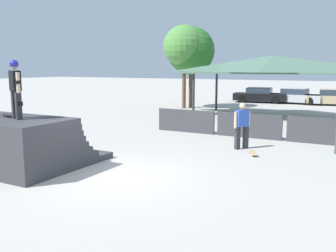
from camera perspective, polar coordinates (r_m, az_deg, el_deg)
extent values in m
plane|color=#ADA8A0|center=(10.60, -8.59, -7.72)|extent=(160.00, 160.00, 0.00)
cube|color=#38383D|center=(12.88, -20.74, -4.77)|extent=(4.12, 3.67, 0.19)
cube|color=#38383D|center=(12.60, -22.06, -4.24)|extent=(4.12, 2.93, 0.19)
cube|color=#38383D|center=(12.48, -22.59, -3.50)|extent=(4.12, 2.66, 0.19)
cube|color=#38383D|center=(12.38, -22.97, -2.71)|extent=(4.12, 2.47, 0.19)
cube|color=#38383D|center=(12.31, -23.26, -1.88)|extent=(4.12, 2.34, 0.19)
cube|color=#38383D|center=(12.25, -23.49, -1.04)|extent=(4.12, 2.25, 0.19)
cube|color=#38383D|center=(12.20, -23.66, -0.17)|extent=(4.12, 2.19, 0.19)
cube|color=#38383D|center=(12.16, -23.78, 0.71)|extent=(4.12, 2.15, 0.19)
cylinder|color=silver|center=(12.83, -20.07, 1.59)|extent=(4.04, 0.07, 0.07)
cube|color=#2D2D33|center=(11.53, -21.83, 2.93)|extent=(0.20, 0.20, 0.82)
cube|color=black|center=(11.53, -21.70, 3.19)|extent=(0.23, 0.20, 0.12)
cube|color=#2D2D33|center=(11.87, -22.32, 3.06)|extent=(0.20, 0.20, 0.82)
cube|color=black|center=(11.87, -22.20, 3.31)|extent=(0.23, 0.20, 0.12)
cube|color=black|center=(11.65, -22.28, 6.41)|extent=(0.49, 0.38, 0.58)
cylinder|color=beige|center=(11.39, -21.88, 6.15)|extent=(0.14, 0.14, 0.58)
cylinder|color=black|center=(11.39, -21.88, 6.21)|extent=(0.21, 0.21, 0.09)
cylinder|color=beige|center=(11.92, -22.64, 6.21)|extent=(0.14, 0.14, 0.58)
cylinder|color=black|center=(11.92, -22.64, 6.26)|extent=(0.21, 0.21, 0.09)
sphere|color=beige|center=(11.65, -22.41, 8.55)|extent=(0.22, 0.22, 0.22)
sphere|color=#232399|center=(11.65, -22.42, 8.68)|extent=(0.25, 0.25, 0.25)
cylinder|color=red|center=(11.99, -22.00, 1.29)|extent=(0.06, 0.04, 0.05)
cylinder|color=red|center=(11.92, -22.58, 1.22)|extent=(0.06, 0.04, 0.05)
cylinder|color=red|center=(12.41, -23.15, 1.46)|extent=(0.06, 0.04, 0.05)
cylinder|color=red|center=(12.34, -23.71, 1.39)|extent=(0.06, 0.04, 0.05)
cube|color=black|center=(12.16, -22.88, 1.50)|extent=(0.81, 0.32, 0.02)
cube|color=black|center=(11.84, -22.02, 1.46)|extent=(0.13, 0.21, 0.02)
cube|color=#2D2D33|center=(14.10, 10.53, -1.80)|extent=(0.22, 0.22, 0.85)
cube|color=#2D2D33|center=(14.31, 11.75, -1.68)|extent=(0.22, 0.22, 0.85)
cube|color=blue|center=(14.09, 11.23, 1.16)|extent=(0.46, 0.51, 0.60)
cylinder|color=beige|center=(13.93, 10.27, 0.90)|extent=(0.16, 0.16, 0.60)
cylinder|color=beige|center=(14.26, 12.16, 1.03)|extent=(0.16, 0.16, 0.60)
sphere|color=beige|center=(14.04, 11.29, 2.99)|extent=(0.23, 0.23, 0.23)
cylinder|color=blue|center=(13.19, 13.31, -4.41)|extent=(0.05, 0.06, 0.05)
cylinder|color=blue|center=(13.17, 12.71, -4.41)|extent=(0.05, 0.06, 0.05)
cylinder|color=blue|center=(13.67, 12.96, -3.93)|extent=(0.05, 0.06, 0.05)
cylinder|color=blue|center=(13.65, 12.38, -3.93)|extent=(0.05, 0.06, 0.05)
cube|color=tan|center=(13.41, 12.84, -4.02)|extent=(0.52, 0.82, 0.02)
cube|color=tan|center=(13.05, 13.11, -4.31)|extent=(0.22, 0.17, 0.02)
cube|color=#3D3D42|center=(17.54, 2.74, 0.77)|extent=(2.83, 0.12, 1.05)
cube|color=#3D3D42|center=(16.48, 12.21, 0.05)|extent=(2.83, 0.12, 1.05)
cube|color=#3D3D42|center=(15.92, 22.65, -0.76)|extent=(2.83, 0.12, 1.05)
cylinder|color=#2D2D33|center=(23.26, 3.90, 4.75)|extent=(0.16, 0.16, 2.63)
cylinder|color=#2D2D33|center=(26.87, 7.39, 5.26)|extent=(0.16, 0.16, 2.63)
cube|color=#4C705B|center=(23.67, 15.59, 7.83)|extent=(10.15, 4.61, 0.10)
pyramid|color=#4C705B|center=(23.67, 15.64, 9.13)|extent=(9.95, 4.52, 0.98)
cylinder|color=brown|center=(28.25, 3.46, 5.82)|extent=(0.28, 0.28, 2.95)
sphere|color=#2D6B28|center=(28.23, 3.51, 11.39)|extent=(3.53, 3.53, 3.53)
cylinder|color=brown|center=(27.76, 2.45, 6.27)|extent=(0.28, 0.28, 3.43)
sphere|color=#4C893D|center=(27.77, 2.49, 12.07)|extent=(3.05, 3.05, 3.05)
cube|color=black|center=(33.26, 13.90, 4.34)|extent=(4.61, 2.22, 0.62)
cube|color=#283342|center=(33.24, 13.73, 5.27)|extent=(2.21, 1.68, 0.46)
cube|color=black|center=(33.22, 13.75, 5.67)|extent=(2.11, 1.63, 0.04)
cylinder|color=black|center=(33.89, 16.36, 4.04)|extent=(0.66, 0.27, 0.64)
cylinder|color=black|center=(32.32, 16.07, 3.83)|extent=(0.66, 0.27, 0.64)
cylinder|color=black|center=(34.27, 11.83, 4.26)|extent=(0.66, 0.27, 0.64)
cylinder|color=black|center=(32.71, 11.33, 4.06)|extent=(0.66, 0.27, 0.64)
cube|color=#A8AAAF|center=(32.97, 18.90, 4.08)|extent=(4.42, 2.17, 0.62)
cube|color=#283342|center=(32.96, 18.75, 5.02)|extent=(2.12, 1.66, 0.46)
cube|color=#A8AAAF|center=(32.95, 18.77, 5.42)|extent=(2.03, 1.61, 0.04)
cylinder|color=black|center=(33.42, 21.40, 3.72)|extent=(0.66, 0.27, 0.64)
cylinder|color=black|center=(31.89, 20.75, 3.53)|extent=(0.66, 0.27, 0.64)
cylinder|color=black|center=(34.10, 17.14, 4.03)|extent=(0.66, 0.27, 0.64)
cylinder|color=black|center=(32.60, 16.30, 3.86)|extent=(0.66, 0.27, 0.64)
cube|color=tan|center=(32.65, 23.90, 3.75)|extent=(4.23, 2.15, 0.62)
cube|color=#283342|center=(32.61, 23.77, 4.70)|extent=(2.04, 1.60, 0.46)
cube|color=tan|center=(32.59, 23.80, 5.10)|extent=(1.95, 1.56, 0.04)
cylinder|color=black|center=(33.35, 21.69, 3.69)|extent=(0.66, 0.28, 0.64)
cylinder|color=black|center=(31.89, 21.73, 3.48)|extent=(0.66, 0.28, 0.64)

